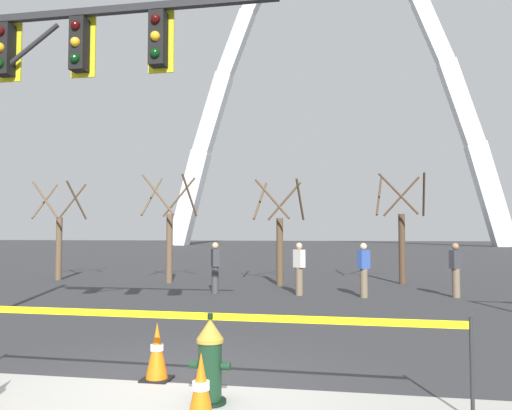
% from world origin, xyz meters
% --- Properties ---
extents(ground_plane, '(240.00, 240.00, 0.00)m').
position_xyz_m(ground_plane, '(0.00, 0.00, 0.00)').
color(ground_plane, '#333335').
extents(fire_hydrant, '(0.46, 0.48, 0.99)m').
position_xyz_m(fire_hydrant, '(0.69, -0.51, 0.47)').
color(fire_hydrant, black).
rests_on(fire_hydrant, ground).
extents(caution_tape_barrier, '(5.99, 0.17, 1.03)m').
position_xyz_m(caution_tape_barrier, '(0.43, -0.50, 0.72)').
color(caution_tape_barrier, '#232326').
rests_on(caution_tape_barrier, ground).
extents(traffic_cone_by_hydrant, '(0.36, 0.36, 0.73)m').
position_xyz_m(traffic_cone_by_hydrant, '(0.79, -1.23, 0.36)').
color(traffic_cone_by_hydrant, black).
rests_on(traffic_cone_by_hydrant, ground).
extents(traffic_cone_curb_edge, '(0.36, 0.36, 0.73)m').
position_xyz_m(traffic_cone_curb_edge, '(-0.22, 0.23, 0.36)').
color(traffic_cone_curb_edge, black).
rests_on(traffic_cone_curb_edge, ground).
extents(traffic_signal_gantry, '(6.42, 0.44, 6.00)m').
position_xyz_m(traffic_signal_gantry, '(-3.28, 1.70, 4.27)').
color(traffic_signal_gantry, '#232326').
rests_on(traffic_signal_gantry, ground).
extents(monument_arch, '(50.22, 2.67, 51.48)m').
position_xyz_m(monument_arch, '(-0.00, 69.69, 22.37)').
color(monument_arch, silver).
rests_on(monument_arch, ground).
extents(tree_far_left, '(1.82, 1.84, 3.95)m').
position_xyz_m(tree_far_left, '(-9.26, 12.72, 1.75)').
color(tree_far_left, brown).
rests_on(tree_far_left, ground).
extents(tree_left_mid, '(1.88, 1.89, 4.08)m').
position_xyz_m(tree_left_mid, '(-4.46, 12.35, 1.81)').
color(tree_left_mid, brown).
rests_on(tree_left_mid, ground).
extents(tree_center_left, '(1.76, 1.77, 3.81)m').
position_xyz_m(tree_center_left, '(-0.23, 12.20, 1.69)').
color(tree_center_left, brown).
rests_on(tree_center_left, ground).
extents(tree_center_right, '(1.88, 1.89, 4.07)m').
position_xyz_m(tree_center_right, '(4.17, 13.54, 1.81)').
color(tree_center_right, '#473323').
rests_on(tree_center_right, ground).
extents(pedestrian_walking_left, '(0.39, 0.38, 1.59)m').
position_xyz_m(pedestrian_walking_left, '(0.74, 9.41, 0.82)').
color(pedestrian_walking_left, brown).
rests_on(pedestrian_walking_left, ground).
extents(pedestrian_standing_center, '(0.38, 0.38, 1.59)m').
position_xyz_m(pedestrian_standing_center, '(2.65, 9.20, 0.82)').
color(pedestrian_standing_center, brown).
rests_on(pedestrian_standing_center, ground).
extents(pedestrian_walking_right, '(0.33, 0.39, 1.59)m').
position_xyz_m(pedestrian_walking_right, '(-1.90, 9.46, 0.82)').
color(pedestrian_walking_right, '#38383D').
rests_on(pedestrian_walking_right, ground).
extents(pedestrian_near_trees, '(0.39, 0.37, 1.59)m').
position_xyz_m(pedestrian_near_trees, '(5.30, 9.68, 0.82)').
color(pedestrian_near_trees, brown).
rests_on(pedestrian_near_trees, ground).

